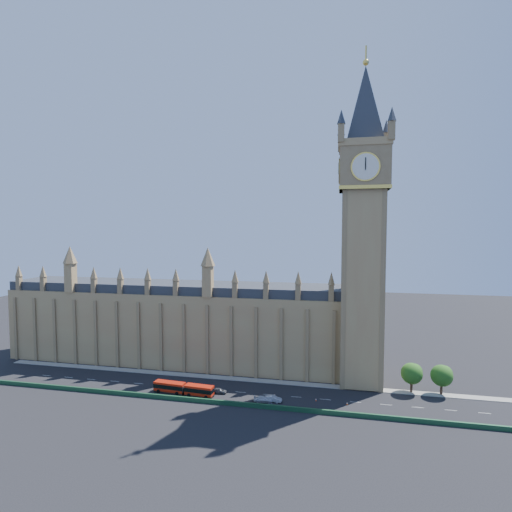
% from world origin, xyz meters
% --- Properties ---
extents(ground, '(400.00, 400.00, 0.00)m').
position_xyz_m(ground, '(0.00, 0.00, 0.00)').
color(ground, black).
rests_on(ground, ground).
extents(palace_westminster, '(120.00, 20.00, 28.00)m').
position_xyz_m(palace_westminster, '(-25.00, 22.00, 13.86)').
color(palace_westminster, '#9F794D').
rests_on(palace_westminster, ground).
extents(elizabeth_tower, '(20.59, 20.59, 105.00)m').
position_xyz_m(elizabeth_tower, '(38.00, 13.99, 54.56)').
color(elizabeth_tower, '#9F794D').
rests_on(elizabeth_tower, ground).
extents(bridge_parapet, '(160.00, 0.60, 1.20)m').
position_xyz_m(bridge_parapet, '(0.00, -9.00, 0.60)').
color(bridge_parapet, '#1E4C2D').
rests_on(bridge_parapet, ground).
extents(kerb_north, '(160.00, 3.00, 0.16)m').
position_xyz_m(kerb_north, '(0.00, 9.50, 0.08)').
color(kerb_north, gray).
rests_on(kerb_north, ground).
extents(tree_east_near, '(6.00, 6.00, 8.50)m').
position_xyz_m(tree_east_near, '(52.22, 10.08, 5.64)').
color(tree_east_near, '#382619').
rests_on(tree_east_near, ground).
extents(tree_east_far, '(6.00, 6.00, 8.50)m').
position_xyz_m(tree_east_far, '(60.22, 10.08, 5.64)').
color(tree_east_far, '#382619').
rests_on(tree_east_far, ground).
extents(red_bus, '(18.02, 4.08, 3.04)m').
position_xyz_m(red_bus, '(-11.54, -4.66, 1.60)').
color(red_bus, '#AE1C0B').
rests_on(red_bus, ground).
extents(car_grey, '(4.42, 1.93, 1.48)m').
position_xyz_m(car_grey, '(-1.82, -2.04, 0.74)').
color(car_grey, '#3E4045').
rests_on(car_grey, ground).
extents(car_silver, '(5.05, 2.27, 1.61)m').
position_xyz_m(car_silver, '(14.11, -4.29, 0.80)').
color(car_silver, '#A3A6AB').
rests_on(car_silver, ground).
extents(car_white, '(5.37, 2.69, 1.50)m').
position_xyz_m(car_white, '(11.61, -5.09, 0.75)').
color(car_white, silver).
rests_on(car_white, ground).
extents(cone_a, '(0.57, 0.57, 0.70)m').
position_xyz_m(cone_a, '(14.00, -0.94, 0.35)').
color(cone_a, black).
rests_on(cone_a, ground).
extents(cone_b, '(0.59, 0.59, 0.74)m').
position_xyz_m(cone_b, '(14.00, -2.32, 0.36)').
color(cone_b, black).
rests_on(cone_b, ground).
extents(cone_c, '(0.49, 0.49, 0.63)m').
position_xyz_m(cone_c, '(25.52, -1.48, 0.31)').
color(cone_c, black).
rests_on(cone_c, ground).
extents(cone_d, '(0.48, 0.48, 0.71)m').
position_xyz_m(cone_d, '(33.83, -2.23, 0.35)').
color(cone_d, black).
rests_on(cone_d, ground).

